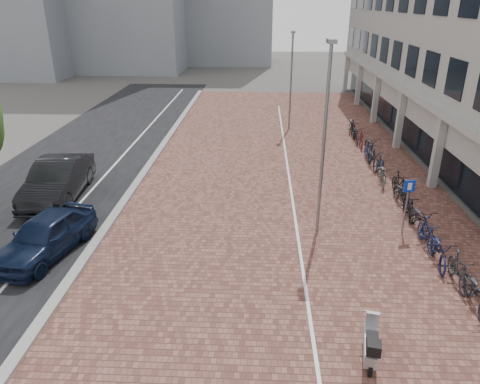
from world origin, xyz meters
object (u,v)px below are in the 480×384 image
car_dark (58,180)px  scooter_front (371,342)px  car_navy (46,235)px  parking_sign (407,199)px

car_dark → scooter_front: 14.74m
car_navy → scooter_front: car_navy is taller
car_navy → parking_sign: 12.84m
parking_sign → car_dark: bearing=154.5°
car_dark → parking_sign: (14.23, -2.58, 0.55)m
parking_sign → car_navy: bearing=174.2°
car_navy → parking_sign: (12.65, 2.11, 0.69)m
car_dark → scooter_front: bearing=-42.3°
scooter_front → parking_sign: parking_sign is taller
car_navy → parking_sign: bearing=22.6°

